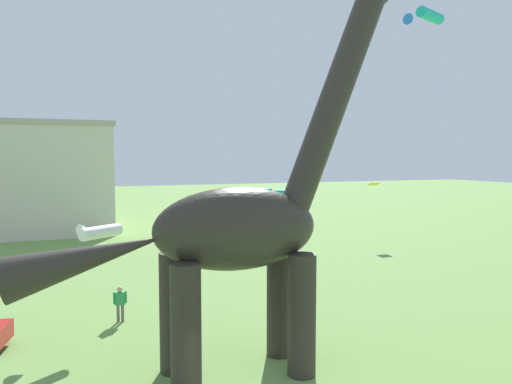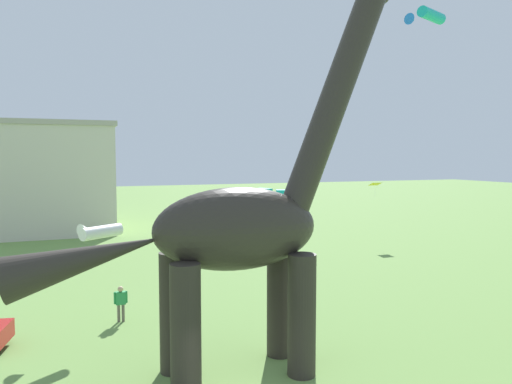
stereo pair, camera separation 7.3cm
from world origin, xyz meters
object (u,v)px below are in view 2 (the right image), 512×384
at_px(kite_mid_right, 375,184).
at_px(kite_apex, 261,201).
at_px(kite_near_low, 282,198).
at_px(dinosaur_sculpture, 235,229).
at_px(kite_mid_left, 427,16).
at_px(kite_high_right, 98,231).
at_px(person_vendor_side, 121,300).

distance_m(kite_mid_right, kite_apex, 24.68).
distance_m(kite_mid_right, kite_near_low, 13.65).
relative_size(dinosaur_sculpture, kite_apex, 13.10).
distance_m(kite_mid_right, kite_mid_left, 16.33).
bearing_deg(kite_high_right, person_vendor_side, 24.68).
height_order(kite_mid_right, kite_apex, kite_apex).
xyz_separation_m(person_vendor_side, kite_apex, (5.95, -2.78, 4.73)).
bearing_deg(kite_mid_left, kite_near_low, 152.20).
relative_size(kite_mid_right, kite_apex, 1.19).
height_order(kite_mid_right, kite_mid_left, kite_mid_left).
xyz_separation_m(dinosaur_sculpture, kite_mid_left, (16.95, 10.57, 11.75)).
xyz_separation_m(dinosaur_sculpture, kite_apex, (2.70, 4.38, 0.54)).
distance_m(person_vendor_side, kite_high_right, 3.54).
bearing_deg(person_vendor_side, kite_mid_right, -23.67).
relative_size(person_vendor_side, kite_near_low, 1.45).
relative_size(kite_high_right, kite_mid_right, 1.61).
relative_size(kite_near_low, kite_mid_left, 0.44).
bearing_deg(kite_high_right, kite_mid_right, 30.51).
xyz_separation_m(kite_mid_right, kite_mid_left, (-3.66, -10.78, 11.71)).
distance_m(kite_mid_left, kite_apex, 19.17).
relative_size(kite_high_right, kite_mid_left, 0.79).
bearing_deg(kite_high_right, dinosaur_sculpture, -57.81).
bearing_deg(kite_near_low, kite_high_right, -146.92).
xyz_separation_m(kite_near_low, kite_mid_left, (8.43, -4.44, 12.11)).
bearing_deg(person_vendor_side, kite_high_right, 150.27).
bearing_deg(kite_mid_right, kite_apex, -136.56).
xyz_separation_m(dinosaur_sculpture, kite_mid_right, (20.61, 21.34, 0.04)).
height_order(dinosaur_sculpture, kite_mid_left, kite_mid_left).
height_order(person_vendor_side, kite_mid_left, kite_mid_left).
xyz_separation_m(kite_mid_right, kite_near_low, (-12.09, -6.33, -0.40)).
relative_size(kite_mid_right, kite_near_low, 1.13).
relative_size(person_vendor_side, kite_mid_left, 0.63).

